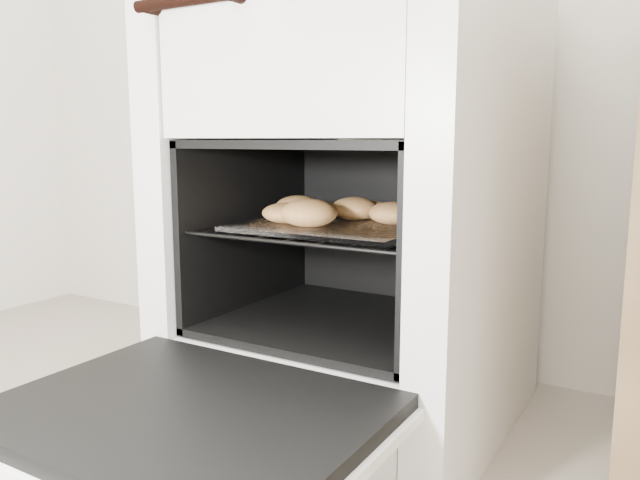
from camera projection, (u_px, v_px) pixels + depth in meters
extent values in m
cube|color=silver|center=(360.00, 200.00, 1.30)|extent=(0.62, 0.66, 0.95)
cylinder|color=black|center=(187.00, 0.00, 1.02)|extent=(0.23, 0.02, 0.02)
cube|color=black|center=(187.00, 413.00, 0.88)|extent=(0.54, 0.41, 0.02)
cube|color=silver|center=(187.00, 426.00, 0.89)|extent=(0.56, 0.43, 0.02)
cylinder|color=black|center=(251.00, 220.00, 1.35)|extent=(0.01, 0.43, 0.01)
cylinder|color=black|center=(449.00, 237.00, 1.12)|extent=(0.01, 0.43, 0.01)
cylinder|color=black|center=(283.00, 242.00, 1.06)|extent=(0.44, 0.01, 0.01)
cylinder|color=black|center=(385.00, 217.00, 1.41)|extent=(0.44, 0.01, 0.01)
cylinder|color=black|center=(265.00, 222.00, 1.33)|extent=(0.01, 0.41, 0.01)
cylinder|color=black|center=(289.00, 224.00, 1.30)|extent=(0.01, 0.41, 0.01)
cylinder|color=black|center=(315.00, 226.00, 1.26)|extent=(0.01, 0.41, 0.01)
cylinder|color=black|center=(341.00, 228.00, 1.23)|extent=(0.01, 0.41, 0.01)
cylinder|color=black|center=(369.00, 230.00, 1.20)|extent=(0.01, 0.41, 0.01)
cylinder|color=black|center=(399.00, 232.00, 1.17)|extent=(0.01, 0.41, 0.01)
cylinder|color=black|center=(430.00, 235.00, 1.14)|extent=(0.01, 0.41, 0.01)
cube|color=white|center=(336.00, 226.00, 1.22)|extent=(0.35, 0.31, 0.01)
ellipsoid|color=tan|center=(393.00, 213.00, 1.21)|extent=(0.12, 0.12, 0.04)
ellipsoid|color=tan|center=(287.00, 213.00, 1.22)|extent=(0.11, 0.11, 0.04)
ellipsoid|color=tan|center=(318.00, 211.00, 1.26)|extent=(0.12, 0.12, 0.04)
ellipsoid|color=tan|center=(309.00, 213.00, 1.17)|extent=(0.13, 0.13, 0.05)
ellipsoid|color=tan|center=(355.00, 208.00, 1.27)|extent=(0.11, 0.11, 0.05)
ellipsoid|color=tan|center=(298.00, 207.00, 1.30)|extent=(0.11, 0.11, 0.05)
ellipsoid|color=tan|center=(373.00, 210.00, 1.29)|extent=(0.10, 0.10, 0.04)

